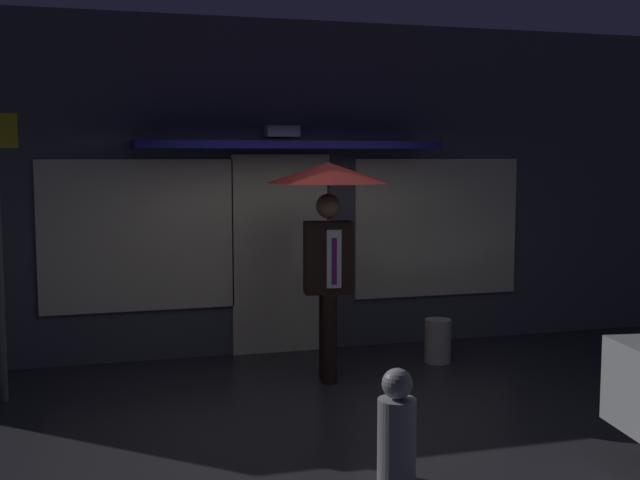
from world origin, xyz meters
name	(u,v)px	position (x,y,z in m)	size (l,w,h in m)	color
ground_plane	(341,410)	(0.00, 0.00, 0.00)	(18.00, 18.00, 0.00)	#26262B
building_facade	(278,189)	(0.00, 2.34, 1.82)	(9.51, 1.00, 3.66)	#4C4C56
person_with_umbrella	(328,207)	(0.16, 0.93, 1.70)	(1.18, 1.18, 2.12)	black
sidewalk_bollard	(438,341)	(1.48, 1.26, 0.23)	(0.28, 0.28, 0.46)	#B2A899
fire_hydrant	(397,430)	(-0.12, -1.58, 0.36)	(0.26, 0.26, 0.78)	gray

